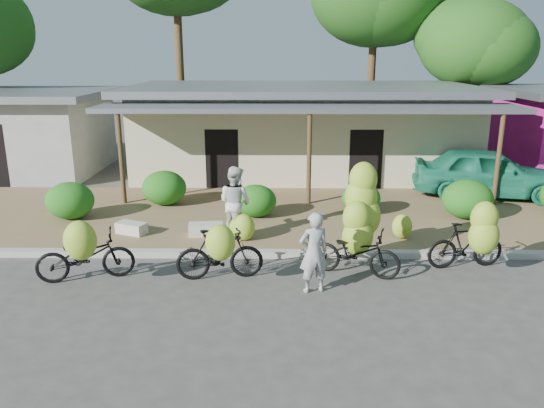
{
  "coord_description": "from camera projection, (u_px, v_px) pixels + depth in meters",
  "views": [
    {
      "loc": [
        -0.93,
        -9.39,
        4.52
      ],
      "look_at": [
        -1.06,
        2.24,
        1.2
      ],
      "focal_mm": 35.0,
      "sensor_mm": 36.0,
      "label": 1
    }
  ],
  "objects": [
    {
      "name": "ground",
      "position": [
        325.0,
        295.0,
        10.26
      ],
      "size": [
        100.0,
        100.0,
        0.0
      ],
      "primitive_type": "plane",
      "color": "#413E3C",
      "rests_on": "ground"
    },
    {
      "name": "tree_near_right",
      "position": [
        469.0,
        41.0,
        22.85
      ],
      "size": [
        4.85,
        4.71,
        6.83
      ],
      "color": "brown",
      "rests_on": "ground"
    },
    {
      "name": "curb",
      "position": [
        318.0,
        254.0,
        12.17
      ],
      "size": [
        60.0,
        0.25,
        0.15
      ],
      "primitive_type": "cube",
      "color": "#A8A399",
      "rests_on": "ground"
    },
    {
      "name": "hedge_2",
      "position": [
        256.0,
        201.0,
        14.7
      ],
      "size": [
        1.15,
        1.04,
        0.9
      ],
      "primitive_type": "ellipsoid",
      "color": "#185714",
      "rests_on": "sidewalk"
    },
    {
      "name": "bike_left",
      "position": [
        220.0,
        252.0,
        10.76
      ],
      "size": [
        1.85,
        1.27,
        1.39
      ],
      "rotation": [
        0.0,
        0.0,
        1.71
      ],
      "color": "black",
      "rests_on": "ground"
    },
    {
      "name": "hedge_3",
      "position": [
        361.0,
        198.0,
        15.01
      ],
      "size": [
        1.11,
        1.0,
        0.86
      ],
      "primitive_type": "ellipsoid",
      "color": "#185714",
      "rests_on": "sidewalk"
    },
    {
      "name": "sack_near",
      "position": [
        206.0,
        229.0,
        13.27
      ],
      "size": [
        0.89,
        0.5,
        0.3
      ],
      "primitive_type": "cube",
      "rotation": [
        0.0,
        0.0,
        0.12
      ],
      "color": "beige",
      "rests_on": "sidewalk"
    },
    {
      "name": "sack_far",
      "position": [
        132.0,
        228.0,
        13.39
      ],
      "size": [
        0.84,
        0.65,
        0.28
      ],
      "primitive_type": "cube",
      "rotation": [
        0.0,
        0.0,
        -0.41
      ],
      "color": "beige",
      "rests_on": "sidewalk"
    },
    {
      "name": "hedge_4",
      "position": [
        468.0,
        199.0,
        14.52
      ],
      "size": [
        1.38,
        1.24,
        1.08
      ],
      "primitive_type": "ellipsoid",
      "color": "#185714",
      "rests_on": "sidewalk"
    },
    {
      "name": "bystander",
      "position": [
        235.0,
        202.0,
        12.95
      ],
      "size": [
        1.1,
        1.05,
        1.78
      ],
      "primitive_type": "imported",
      "rotation": [
        0.0,
        0.0,
        2.54
      ],
      "color": "silver",
      "rests_on": "sidewalk"
    },
    {
      "name": "bike_far_left",
      "position": [
        85.0,
        254.0,
        10.72
      ],
      "size": [
        2.07,
        1.49,
        1.48
      ],
      "rotation": [
        0.0,
        0.0,
        1.85
      ],
      "color": "black",
      "rests_on": "ground"
    },
    {
      "name": "shop_main",
      "position": [
        302.0,
        129.0,
        20.3
      ],
      "size": [
        13.0,
        8.5,
        3.35
      ],
      "color": "#C0B891",
      "rests_on": "ground"
    },
    {
      "name": "shop_grey",
      "position": [
        18.0,
        131.0,
        20.5
      ],
      "size": [
        7.0,
        6.0,
        3.15
      ],
      "color": "#A5A6A0",
      "rests_on": "ground"
    },
    {
      "name": "loose_banana_c",
      "position": [
        402.0,
        226.0,
        12.99
      ],
      "size": [
        0.49,
        0.42,
        0.62
      ],
      "primitive_type": "ellipsoid",
      "color": "#ABC932",
      "rests_on": "sidewalk"
    },
    {
      "name": "hedge_1",
      "position": [
        164.0,
        188.0,
        15.85
      ],
      "size": [
        1.32,
        1.19,
        1.03
      ],
      "primitive_type": "ellipsoid",
      "color": "#185714",
      "rests_on": "sidewalk"
    },
    {
      "name": "vendor",
      "position": [
        314.0,
        253.0,
        10.22
      ],
      "size": [
        0.68,
        0.54,
        1.63
      ],
      "primitive_type": "imported",
      "rotation": [
        0.0,
        0.0,
        3.44
      ],
      "color": "#969696",
      "rests_on": "ground"
    },
    {
      "name": "bike_right",
      "position": [
        472.0,
        240.0,
        11.21
      ],
      "size": [
        1.77,
        1.28,
        1.67
      ],
      "rotation": [
        0.0,
        0.0,
        1.72
      ],
      "color": "black",
      "rests_on": "ground"
    },
    {
      "name": "sidewalk",
      "position": [
        310.0,
        216.0,
        15.05
      ],
      "size": [
        60.0,
        6.0,
        0.12
      ],
      "primitive_type": "cube",
      "color": "olive",
      "rests_on": "ground"
    },
    {
      "name": "loose_banana_b",
      "position": [
        238.0,
        226.0,
        13.06
      ],
      "size": [
        0.47,
        0.4,
        0.59
      ],
      "primitive_type": "ellipsoid",
      "color": "#ABC932",
      "rests_on": "sidewalk"
    },
    {
      "name": "teal_van",
      "position": [
        488.0,
        173.0,
        16.69
      ],
      "size": [
        4.81,
        2.65,
        1.55
      ],
      "primitive_type": "imported",
      "rotation": [
        0.0,
        0.0,
        1.38
      ],
      "color": "#1B7B5A",
      "rests_on": "sidewalk"
    },
    {
      "name": "hedge_0",
      "position": [
        70.0,
        201.0,
        14.5
      ],
      "size": [
        1.31,
        1.18,
        1.02
      ],
      "primitive_type": "ellipsoid",
      "color": "#185714",
      "rests_on": "sidewalk"
    },
    {
      "name": "loose_banana_a",
      "position": [
        244.0,
        227.0,
        12.84
      ],
      "size": [
        0.53,
        0.45,
        0.67
      ],
      "primitive_type": "ellipsoid",
      "color": "#ABC932",
      "rests_on": "sidewalk"
    },
    {
      "name": "bike_center",
      "position": [
        358.0,
        230.0,
        11.21
      ],
      "size": [
        2.03,
        1.46,
        2.33
      ],
      "rotation": [
        0.0,
        0.0,
        1.23
      ],
      "color": "black",
      "rests_on": "ground"
    }
  ]
}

